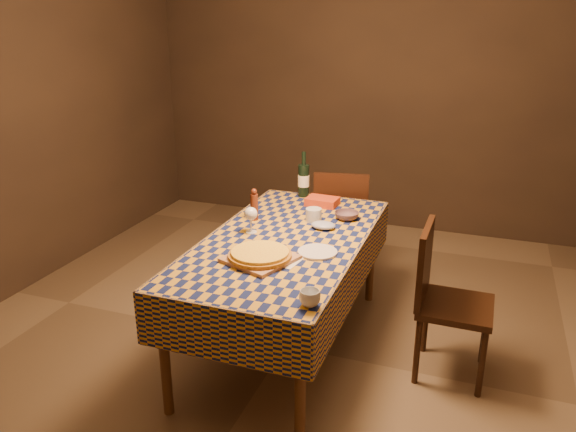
{
  "coord_description": "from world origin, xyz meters",
  "views": [
    {
      "loc": [
        1.1,
        -3.0,
        2.07
      ],
      "look_at": [
        0.0,
        0.05,
        0.9
      ],
      "focal_mm": 35.0,
      "sensor_mm": 36.0,
      "label": 1
    }
  ],
  "objects_px": {
    "pizza": "(260,254)",
    "bowl": "(347,216)",
    "dining_table": "(285,250)",
    "chair_far": "(341,219)",
    "chair_right": "(442,293)",
    "wine_bottle": "(304,180)",
    "cutting_board": "(260,259)",
    "white_plate": "(318,252)"
  },
  "relations": [
    {
      "from": "dining_table",
      "to": "chair_far",
      "type": "distance_m",
      "value": 1.13
    },
    {
      "from": "bowl",
      "to": "chair_far",
      "type": "distance_m",
      "value": 0.73
    },
    {
      "from": "chair_far",
      "to": "white_plate",
      "type": "bearing_deg",
      "value": -81.75
    },
    {
      "from": "dining_table",
      "to": "bowl",
      "type": "relative_size",
      "value": 11.37
    },
    {
      "from": "bowl",
      "to": "wine_bottle",
      "type": "xyz_separation_m",
      "value": [
        -0.43,
        0.39,
        0.1
      ]
    },
    {
      "from": "pizza",
      "to": "chair_right",
      "type": "distance_m",
      "value": 1.1
    },
    {
      "from": "bowl",
      "to": "cutting_board",
      "type": "bearing_deg",
      "value": -109.61
    },
    {
      "from": "dining_table",
      "to": "cutting_board",
      "type": "xyz_separation_m",
      "value": [
        -0.02,
        -0.35,
        0.09
      ]
    },
    {
      "from": "wine_bottle",
      "to": "white_plate",
      "type": "distance_m",
      "value": 1.09
    },
    {
      "from": "bowl",
      "to": "pizza",
      "type": "bearing_deg",
      "value": -109.61
    },
    {
      "from": "dining_table",
      "to": "wine_bottle",
      "type": "relative_size",
      "value": 5.38
    },
    {
      "from": "dining_table",
      "to": "white_plate",
      "type": "distance_m",
      "value": 0.3
    },
    {
      "from": "wine_bottle",
      "to": "white_plate",
      "type": "xyz_separation_m",
      "value": [
        0.42,
        -1.0,
        -0.12
      ]
    },
    {
      "from": "bowl",
      "to": "chair_far",
      "type": "relative_size",
      "value": 0.17
    },
    {
      "from": "pizza",
      "to": "bowl",
      "type": "relative_size",
      "value": 2.74
    },
    {
      "from": "bowl",
      "to": "wine_bottle",
      "type": "bearing_deg",
      "value": 138.2
    },
    {
      "from": "cutting_board",
      "to": "bowl",
      "type": "xyz_separation_m",
      "value": [
        0.29,
        0.82,
        0.01
      ]
    },
    {
      "from": "dining_table",
      "to": "chair_far",
      "type": "xyz_separation_m",
      "value": [
        0.07,
        1.11,
        -0.17
      ]
    },
    {
      "from": "cutting_board",
      "to": "chair_right",
      "type": "relative_size",
      "value": 0.36
    },
    {
      "from": "chair_far",
      "to": "chair_right",
      "type": "bearing_deg",
      "value": -49.38
    },
    {
      "from": "pizza",
      "to": "bowl",
      "type": "height_order",
      "value": "pizza"
    },
    {
      "from": "cutting_board",
      "to": "wine_bottle",
      "type": "xyz_separation_m",
      "value": [
        -0.14,
        1.21,
        0.12
      ]
    },
    {
      "from": "white_plate",
      "to": "chair_far",
      "type": "bearing_deg",
      "value": 98.25
    },
    {
      "from": "cutting_board",
      "to": "bowl",
      "type": "bearing_deg",
      "value": 70.39
    },
    {
      "from": "cutting_board",
      "to": "chair_right",
      "type": "height_order",
      "value": "chair_right"
    },
    {
      "from": "pizza",
      "to": "white_plate",
      "type": "bearing_deg",
      "value": 37.24
    },
    {
      "from": "chair_right",
      "to": "pizza",
      "type": "bearing_deg",
      "value": -156.11
    },
    {
      "from": "dining_table",
      "to": "bowl",
      "type": "bearing_deg",
      "value": 59.76
    },
    {
      "from": "cutting_board",
      "to": "pizza",
      "type": "xyz_separation_m",
      "value": [
        0.0,
        0.0,
        0.03
      ]
    },
    {
      "from": "wine_bottle",
      "to": "chair_far",
      "type": "relative_size",
      "value": 0.37
    },
    {
      "from": "cutting_board",
      "to": "wine_bottle",
      "type": "relative_size",
      "value": 0.98
    },
    {
      "from": "wine_bottle",
      "to": "chair_far",
      "type": "height_order",
      "value": "wine_bottle"
    },
    {
      "from": "chair_right",
      "to": "wine_bottle",
      "type": "bearing_deg",
      "value": 145.35
    },
    {
      "from": "pizza",
      "to": "bowl",
      "type": "distance_m",
      "value": 0.87
    },
    {
      "from": "dining_table",
      "to": "chair_far",
      "type": "bearing_deg",
      "value": 86.41
    },
    {
      "from": "dining_table",
      "to": "bowl",
      "type": "height_order",
      "value": "bowl"
    },
    {
      "from": "cutting_board",
      "to": "white_plate",
      "type": "distance_m",
      "value": 0.34
    },
    {
      "from": "cutting_board",
      "to": "chair_right",
      "type": "bearing_deg",
      "value": 23.89
    },
    {
      "from": "dining_table",
      "to": "wine_bottle",
      "type": "xyz_separation_m",
      "value": [
        -0.16,
        0.85,
        0.2
      ]
    },
    {
      "from": "white_plate",
      "to": "chair_far",
      "type": "height_order",
      "value": "chair_far"
    },
    {
      "from": "cutting_board",
      "to": "chair_far",
      "type": "xyz_separation_m",
      "value": [
        0.09,
        1.46,
        -0.26
      ]
    },
    {
      "from": "cutting_board",
      "to": "wine_bottle",
      "type": "bearing_deg",
      "value": 96.8
    }
  ]
}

